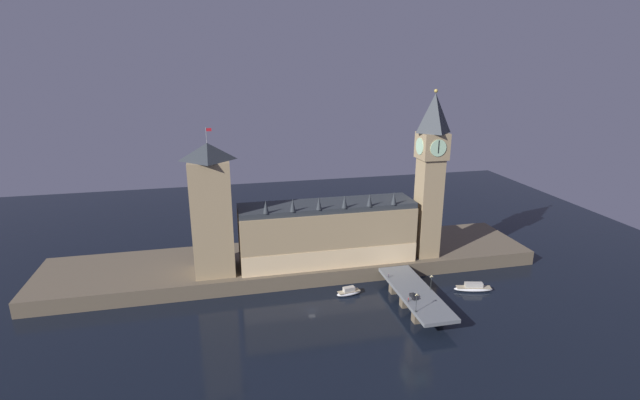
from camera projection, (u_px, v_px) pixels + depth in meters
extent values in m
plane|color=black|center=(312.00, 310.00, 178.03)|extent=(400.00, 400.00, 0.00)
cube|color=brown|center=(295.00, 262.00, 213.53)|extent=(220.00, 42.00, 6.52)
cube|color=tan|center=(327.00, 235.00, 203.39)|extent=(76.29, 18.88, 24.43)
cube|color=beige|center=(332.00, 260.00, 196.71)|extent=(76.29, 0.20, 8.80)
cube|color=#2D3338|center=(327.00, 206.00, 199.54)|extent=(76.29, 17.37, 2.40)
cone|color=#2D3338|center=(266.00, 207.00, 185.17)|extent=(2.40, 2.40, 5.38)
cone|color=#2D3338|center=(293.00, 205.00, 187.48)|extent=(2.40, 2.40, 5.38)
cone|color=#2D3338|center=(319.00, 203.00, 189.78)|extent=(2.40, 2.40, 5.38)
cone|color=#2D3338|center=(345.00, 202.00, 192.08)|extent=(2.40, 2.40, 5.38)
cone|color=#2D3338|center=(370.00, 200.00, 194.38)|extent=(2.40, 2.40, 5.38)
cone|color=#2D3338|center=(394.00, 198.00, 196.68)|extent=(2.40, 2.40, 5.38)
cube|color=tan|center=(428.00, 208.00, 206.66)|extent=(9.67, 9.67, 45.00)
cube|color=tan|center=(432.00, 146.00, 198.59)|extent=(11.41, 11.41, 11.23)
cylinder|color=#B7E5B7|center=(438.00, 148.00, 193.14)|extent=(7.22, 0.25, 7.22)
cylinder|color=#B7E5B7|center=(426.00, 143.00, 204.03)|extent=(7.22, 0.25, 7.22)
cylinder|color=#B7E5B7|center=(445.00, 145.00, 199.82)|extent=(0.25, 7.22, 7.22)
cylinder|color=#B7E5B7|center=(420.00, 146.00, 197.36)|extent=(0.25, 7.22, 7.22)
cube|color=black|center=(439.00, 147.00, 192.81)|extent=(0.36, 0.10, 5.42)
pyramid|color=#2D3338|center=(434.00, 113.00, 194.60)|extent=(11.41, 11.41, 16.53)
sphere|color=gold|center=(436.00, 91.00, 192.00)|extent=(1.60, 1.60, 1.60)
cube|color=tan|center=(212.00, 218.00, 189.35)|extent=(16.05, 16.05, 48.08)
pyramid|color=#2D3338|center=(207.00, 151.00, 181.47)|extent=(16.38, 16.38, 6.77)
cylinder|color=#99999E|center=(206.00, 135.00, 179.64)|extent=(0.24, 0.24, 6.00)
cube|color=red|center=(209.00, 130.00, 179.26)|extent=(2.00, 0.08, 1.20)
cube|color=slate|center=(415.00, 293.00, 180.26)|extent=(13.67, 46.00, 1.40)
cube|color=brown|center=(428.00, 315.00, 170.41)|extent=(11.62, 3.20, 4.78)
cube|color=brown|center=(415.00, 300.00, 181.15)|extent=(11.62, 3.20, 4.78)
cube|color=brown|center=(403.00, 286.00, 191.90)|extent=(11.62, 3.20, 4.78)
cube|color=black|center=(414.00, 296.00, 174.56)|extent=(1.70, 4.20, 0.95)
cube|color=black|center=(414.00, 295.00, 174.36)|extent=(1.40, 1.89, 0.45)
cylinder|color=black|center=(410.00, 296.00, 175.70)|extent=(0.22, 0.64, 0.64)
cylinder|color=black|center=(414.00, 295.00, 176.04)|extent=(0.22, 0.64, 0.64)
cylinder|color=black|center=(413.00, 299.00, 173.27)|extent=(0.22, 0.64, 0.64)
cylinder|color=black|center=(417.00, 299.00, 173.61)|extent=(0.22, 0.64, 0.64)
cylinder|color=black|center=(408.00, 301.00, 172.02)|extent=(0.28, 0.28, 0.80)
cylinder|color=maroon|center=(408.00, 299.00, 171.81)|extent=(0.38, 0.38, 0.66)
sphere|color=tan|center=(408.00, 298.00, 171.68)|extent=(0.22, 0.22, 0.22)
cylinder|color=black|center=(389.00, 277.00, 191.11)|extent=(0.28, 0.28, 0.85)
cylinder|color=#47384C|center=(389.00, 275.00, 190.89)|extent=(0.38, 0.38, 0.71)
sphere|color=tan|center=(389.00, 274.00, 190.75)|extent=(0.23, 0.23, 0.23)
cylinder|color=#2D3333|center=(416.00, 311.00, 164.88)|extent=(0.56, 0.56, 0.50)
cylinder|color=#2D3333|center=(416.00, 303.00, 163.96)|extent=(0.18, 0.18, 5.93)
sphere|color=#F9E5A3|center=(417.00, 294.00, 162.95)|extent=(0.60, 0.60, 0.60)
sphere|color=#F9E5A3|center=(416.00, 295.00, 162.96)|extent=(0.44, 0.44, 0.44)
sphere|color=#F9E5A3|center=(418.00, 295.00, 163.15)|extent=(0.44, 0.44, 0.44)
cylinder|color=#2D3333|center=(431.00, 289.00, 181.35)|extent=(0.56, 0.56, 0.50)
cylinder|color=#2D3333|center=(431.00, 283.00, 180.60)|extent=(0.18, 0.18, 4.68)
sphere|color=#F9E5A3|center=(432.00, 276.00, 179.77)|extent=(0.60, 0.60, 0.60)
sphere|color=#F9E5A3|center=(430.00, 277.00, 179.78)|extent=(0.44, 0.44, 0.44)
sphere|color=#F9E5A3|center=(433.00, 277.00, 179.97)|extent=(0.44, 0.44, 0.44)
ellipsoid|color=white|center=(349.00, 293.00, 189.53)|extent=(10.90, 5.14, 1.75)
cube|color=tan|center=(349.00, 291.00, 189.30)|extent=(9.55, 4.24, 0.24)
cube|color=#B7B2A8|center=(349.00, 289.00, 189.02)|extent=(5.00, 2.91, 1.75)
ellipsoid|color=white|center=(473.00, 289.00, 192.78)|extent=(16.46, 7.33, 1.86)
cube|color=tan|center=(473.00, 287.00, 192.54)|extent=(14.42, 6.16, 0.24)
cube|color=#B7B2A8|center=(474.00, 285.00, 192.24)|extent=(7.56, 3.91, 1.86)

